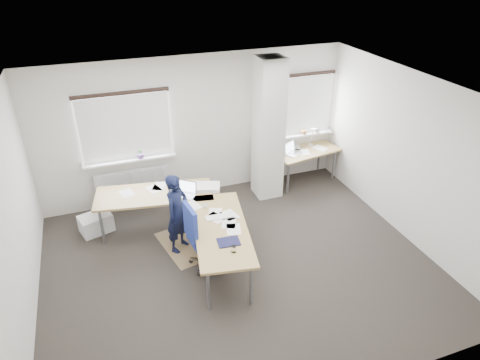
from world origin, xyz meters
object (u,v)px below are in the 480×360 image
object	(u,v)px
desk_main	(188,211)
task_chair	(205,249)
person	(177,213)
desk_side	(305,152)

from	to	relation	value
desk_main	task_chair	bearing A→B (deg)	-70.97
desk_main	task_chair	xyz separation A→B (m)	(0.10, -0.61, -0.37)
task_chair	person	world-z (taller)	person
desk_main	task_chair	world-z (taller)	task_chair
desk_main	task_chair	size ratio (longest dim) A/B	2.55
desk_main	person	world-z (taller)	person
desk_main	person	xyz separation A→B (m)	(-0.18, -0.01, -0.00)
desk_side	person	distance (m)	3.33
person	desk_side	bearing A→B (deg)	-20.04
desk_main	desk_side	distance (m)	3.16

